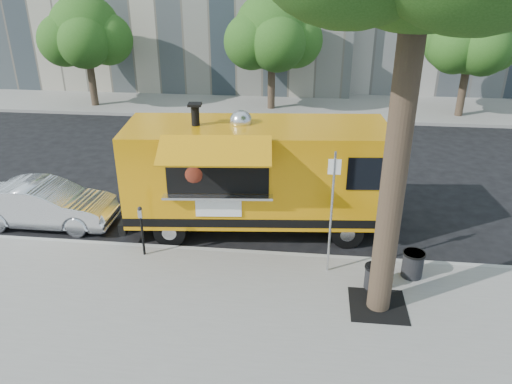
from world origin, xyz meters
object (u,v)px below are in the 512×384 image
Objects in this scene: food_truck at (256,174)px; trash_bin_right at (413,264)px; parking_meter at (141,225)px; far_tree_b at (272,31)px; far_tree_c at (472,38)px; trash_bin_left at (374,276)px; far_tree_a at (85,31)px; sign_post at (332,206)px; sedan at (46,204)px.

food_truck is 4.60m from trash_bin_right.
parking_meter is 2.13× the size of trash_bin_right.
far_tree_b reaches higher than trash_bin_right.
trash_bin_right is at bearing -107.87° from far_tree_c.
far_tree_b reaches higher than trash_bin_left.
far_tree_c reaches higher than trash_bin_left.
parking_meter is 5.65m from trash_bin_left.
far_tree_b is at bearing 2.54° from far_tree_a.
trash_bin_right is at bearing -0.53° from sign_post.
sign_post is 4.79× the size of trash_bin_right.
far_tree_c is 14.66m from food_truck.
far_tree_a is 1.03× the size of far_tree_c.
far_tree_a is 13.09m from sedan.
trash_bin_left is (12.57, -14.43, -3.33)m from far_tree_a.
sign_post is 5.36× the size of trash_bin_left.
sedan is (-5.88, -0.43, -1.03)m from food_truck.
trash_bin_left is at bearing -76.48° from far_tree_b.
sedan reaches higher than trash_bin_left.
trash_bin_right is at bearing -34.10° from food_truck.
food_truck is (9.59, -11.73, -2.11)m from far_tree_a.
far_tree_b is at bearing 103.52° from trash_bin_left.
trash_bin_left is (8.86, -2.27, -0.19)m from sedan.
sign_post is 2.25× the size of parking_meter.
far_tree_b is (9.00, 0.40, 0.06)m from far_tree_a.
trash_bin_right is at bearing -45.78° from far_tree_a.
trash_bin_left is at bearing -104.38° from sedan.
trash_bin_left is (5.57, -0.78, -0.53)m from parking_meter.
trash_bin_left is 0.89× the size of trash_bin_right.
sedan is (-3.29, 1.49, -0.34)m from parking_meter.
sign_post is at bearing 179.47° from trash_bin_right.
trash_bin_left is at bearing -148.68° from trash_bin_right.
trash_bin_left is (2.97, -2.70, -1.22)m from food_truck.
sedan is 9.94m from trash_bin_right.
sedan is at bearing -112.85° from far_tree_b.
far_tree_b is 8.78× the size of trash_bin_right.
far_tree_a is at bearing 117.15° from parking_meter.
sedan is at bearing 178.69° from food_truck.
parking_meter is at bearing 178.08° from trash_bin_right.
far_tree_b is at bearing 81.90° from parking_meter.
far_tree_b is at bearing 178.09° from far_tree_c.
sign_post is (11.55, -13.85, -1.93)m from far_tree_a.
trash_bin_right is (-4.50, -13.97, -3.23)m from far_tree_c.
sign_post is 4.64m from parking_meter.
sedan is at bearing 170.10° from trash_bin_right.
far_tree_c is 1.74× the size of sign_post.
far_tree_c is 15.48m from sign_post.
food_truck is 11.72× the size of trash_bin_right.
far_tree_a is at bearing -177.46° from far_tree_b.
food_truck is 4.20m from trash_bin_left.
far_tree_b reaches higher than far_tree_c.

